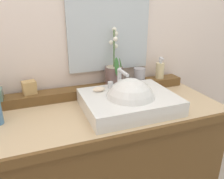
% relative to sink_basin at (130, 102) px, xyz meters
% --- Properties ---
extents(wall_back, '(3.29, 0.20, 2.47)m').
position_rel_sink_basin_xyz_m(wall_back, '(-0.14, 0.43, 0.31)').
color(wall_back, silver).
rests_on(wall_back, ground).
extents(vanity_cabinet, '(1.32, 0.56, 0.89)m').
position_rel_sink_basin_xyz_m(vanity_cabinet, '(-0.14, 0.05, -0.48)').
color(vanity_cabinet, brown).
rests_on(vanity_cabinet, ground).
extents(back_ledge, '(1.24, 0.10, 0.06)m').
position_rel_sink_basin_xyz_m(back_ledge, '(-0.14, 0.26, -0.01)').
color(back_ledge, brown).
rests_on(back_ledge, vanity_cabinet).
extents(sink_basin, '(0.48, 0.38, 0.29)m').
position_rel_sink_basin_xyz_m(sink_basin, '(0.00, 0.00, 0.00)').
color(sink_basin, white).
rests_on(sink_basin, vanity_cabinet).
extents(soap_bar, '(0.07, 0.04, 0.02)m').
position_rel_sink_basin_xyz_m(soap_bar, '(-0.13, 0.12, 0.05)').
color(soap_bar, beige).
rests_on(soap_bar, sink_basin).
extents(potted_plant, '(0.11, 0.13, 0.34)m').
position_rel_sink_basin_xyz_m(potted_plant, '(0.01, 0.26, 0.09)').
color(potted_plant, brown).
rests_on(potted_plant, back_ledge).
extents(soap_dispenser, '(0.06, 0.06, 0.14)m').
position_rel_sink_basin_xyz_m(soap_dispenser, '(0.34, 0.26, 0.07)').
color(soap_dispenser, beige).
rests_on(soap_dispenser, back_ledge).
extents(tumbler_cup, '(0.07, 0.07, 0.09)m').
position_rel_sink_basin_xyz_m(tumbler_cup, '(0.18, 0.25, 0.06)').
color(tumbler_cup, '#9A9497').
rests_on(tumbler_cup, back_ledge).
extents(trinket_box, '(0.08, 0.07, 0.07)m').
position_rel_sink_basin_xyz_m(trinket_box, '(-0.49, 0.28, 0.05)').
color(trinket_box, tan).
rests_on(trinket_box, back_ledge).
extents(mirror, '(0.51, 0.02, 0.58)m').
position_rel_sink_basin_xyz_m(mirror, '(0.00, 0.32, 0.39)').
color(mirror, silver).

